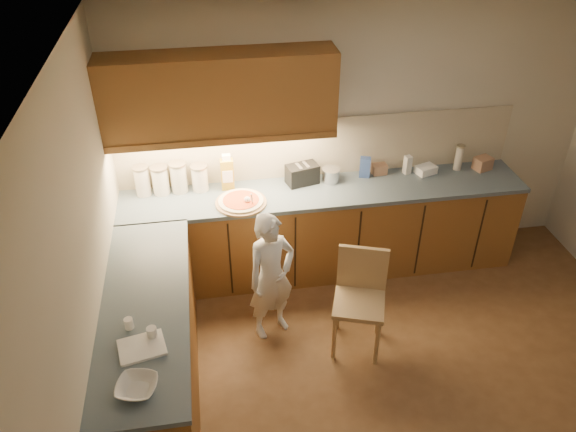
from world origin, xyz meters
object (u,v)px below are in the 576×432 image
object	(u,v)px
child	(271,277)
oil_jug	(227,173)
pizza_on_board	(241,202)
wooden_chair	(360,293)
toaster	(302,174)

from	to	relation	value
child	oil_jug	distance (m)	1.09
pizza_on_board	wooden_chair	bearing A→B (deg)	-45.58
toaster	wooden_chair	bearing A→B (deg)	-90.56
wooden_chair	child	bearing A→B (deg)	-179.50
oil_jug	toaster	world-z (taller)	oil_jug
child	wooden_chair	distance (m)	0.74
pizza_on_board	child	distance (m)	0.76
child	oil_jug	xyz separation A→B (m)	(-0.27, 0.94, 0.48)
wooden_chair	toaster	xyz separation A→B (m)	(-0.28, 1.16, 0.49)
pizza_on_board	child	xyz separation A→B (m)	(0.17, -0.66, -0.34)
toaster	oil_jug	bearing A→B (deg)	165.20
pizza_on_board	toaster	distance (m)	0.66
child	toaster	xyz separation A→B (m)	(0.42, 0.93, 0.41)
pizza_on_board	child	bearing A→B (deg)	-75.20
pizza_on_board	oil_jug	xyz separation A→B (m)	(-0.10, 0.28, 0.14)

